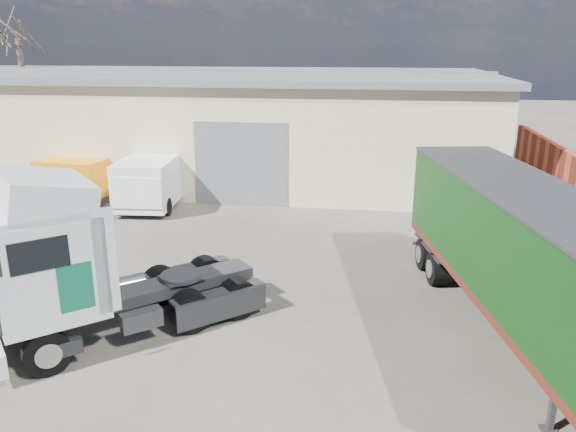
# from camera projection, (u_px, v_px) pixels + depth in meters

# --- Properties ---
(ground) EXTENTS (120.00, 120.00, 0.00)m
(ground) POSITION_uv_depth(u_px,v_px,m) (232.00, 313.00, 14.66)
(ground) COLOR #282620
(ground) RESTS_ON ground
(warehouse) EXTENTS (30.60, 12.60, 5.42)m
(warehouse) POSITION_uv_depth(u_px,v_px,m) (192.00, 123.00, 29.81)
(warehouse) COLOR beige
(warehouse) RESTS_ON ground
(bare_tree) EXTENTS (4.00, 4.00, 9.60)m
(bare_tree) POSITION_uv_depth(u_px,v_px,m) (16.00, 22.00, 33.68)
(bare_tree) COLOR #382B21
(bare_tree) RESTS_ON ground
(tractor_unit) EXTENTS (6.19, 5.90, 4.23)m
(tractor_unit) POSITION_uv_depth(u_px,v_px,m) (83.00, 270.00, 12.90)
(tractor_unit) COLOR black
(tractor_unit) RESTS_ON ground
(box_trailer) EXTENTS (4.33, 11.19, 3.64)m
(box_trailer) POSITION_uv_depth(u_px,v_px,m) (522.00, 248.00, 12.98)
(box_trailer) COLOR #2D2D30
(box_trailer) RESTS_ON ground
(panel_van) EXTENTS (2.49, 5.37, 2.14)m
(panel_van) POSITION_uv_depth(u_px,v_px,m) (154.00, 180.00, 24.18)
(panel_van) COLOR black
(panel_van) RESTS_ON ground
(orange_skip) EXTENTS (3.23, 2.22, 1.90)m
(orange_skip) POSITION_uv_depth(u_px,v_px,m) (74.00, 183.00, 24.67)
(orange_skip) COLOR #2D2D30
(orange_skip) RESTS_ON ground
(gravel_heap) EXTENTS (5.50, 4.85, 0.93)m
(gravel_heap) POSITION_uv_depth(u_px,v_px,m) (27.00, 215.00, 21.53)
(gravel_heap) COLOR black
(gravel_heap) RESTS_ON ground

